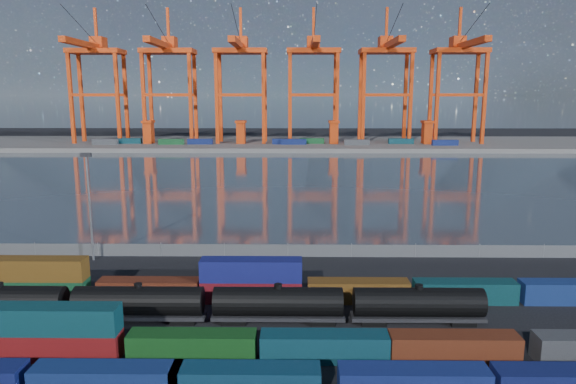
{
  "coord_description": "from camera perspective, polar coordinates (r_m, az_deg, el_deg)",
  "views": [
    {
      "loc": [
        1.01,
        -49.43,
        24.98
      ],
      "look_at": [
        0.0,
        30.0,
        10.0
      ],
      "focal_mm": 32.0,
      "sensor_mm": 36.0,
      "label": 1
    }
  ],
  "objects": [
    {
      "name": "ground",
      "position": [
        55.39,
        -0.41,
        -16.13
      ],
      "size": [
        700.0,
        700.0,
        0.0
      ],
      "primitive_type": "plane",
      "color": "black",
      "rests_on": "ground"
    },
    {
      "name": "harbor_water",
      "position": [
        156.44,
        0.35,
        1.49
      ],
      "size": [
        700.0,
        700.0,
        0.0
      ],
      "primitive_type": "plane",
      "color": "#303C46",
      "rests_on": "ground"
    },
    {
      "name": "far_quay",
      "position": [
        260.54,
        0.5,
        5.4
      ],
      "size": [
        700.0,
        70.0,
        2.0
      ],
      "primitive_type": "cube",
      "color": "#514F4C",
      "rests_on": "ground"
    },
    {
      "name": "distant_mountains",
      "position": [
        1662.11,
        3.0,
        17.41
      ],
      "size": [
        2470.0,
        1100.0,
        520.0
      ],
      "color": "#1E2630",
      "rests_on": "ground"
    },
    {
      "name": "container_row_south",
      "position": [
        48.81,
        -21.72,
        -18.31
      ],
      "size": [
        140.27,
        2.54,
        5.42
      ],
      "color": "#36383A",
      "rests_on": "ground"
    },
    {
      "name": "container_row_mid",
      "position": [
        51.34,
        5.95,
        -16.31
      ],
      "size": [
        141.73,
        2.49,
        5.31
      ],
      "color": "#3C3F41",
      "rests_on": "ground"
    },
    {
      "name": "container_row_north",
      "position": [
        64.55,
        -6.31,
        -10.4
      ],
      "size": [
        141.23,
        2.52,
        5.38
      ],
      "color": "#0F284E",
      "rests_on": "ground"
    },
    {
      "name": "tanker_string",
      "position": [
        63.34,
        -23.07,
        -11.22
      ],
      "size": [
        92.29,
        3.18,
        4.55
      ],
      "color": "black",
      "rests_on": "ground"
    },
    {
      "name": "waterfront_fence",
      "position": [
        81.07,
        -0.02,
        -6.53
      ],
      "size": [
        160.12,
        0.12,
        2.2
      ],
      "color": "#595B5E",
      "rests_on": "ground"
    },
    {
      "name": "yard_light_mast",
      "position": [
        83.05,
        -21.21,
        -0.94
      ],
      "size": [
        1.6,
        0.4,
        16.6
      ],
      "color": "slate",
      "rests_on": "ground"
    },
    {
      "name": "gantry_cranes",
      "position": [
        253.3,
        -1.24,
        14.22
      ],
      "size": [
        200.49,
        48.94,
        66.28
      ],
      "color": "red",
      "rests_on": "ground"
    },
    {
      "name": "quay_containers",
      "position": [
        246.14,
        -2.08,
        5.62
      ],
      "size": [
        172.58,
        10.99,
        2.6
      ],
      "color": "navy",
      "rests_on": "far_quay"
    },
    {
      "name": "straddle_carriers",
      "position": [
        250.05,
        -0.08,
        6.74
      ],
      "size": [
        140.0,
        7.0,
        11.1
      ],
      "color": "red",
      "rests_on": "far_quay"
    }
  ]
}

